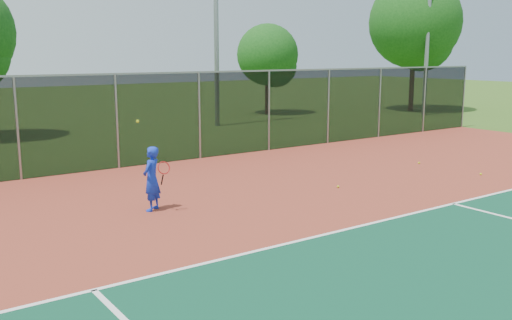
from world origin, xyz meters
The scene contains 9 objects.
court_apron centered at (0.00, 2.00, 0.01)m, with size 30.00×20.00×0.02m, color #973926.
fence_back centered at (0.00, 12.00, 1.56)m, with size 30.00×0.06×3.03m.
tennis_player centered at (-4.27, 6.72, 0.78)m, with size 0.66×0.73×2.15m.
practice_ball_1 centered at (5.56, 4.62, 0.06)m, with size 0.07×0.07×0.07m, color #C0D418.
practice_ball_2 centered at (0.88, 5.89, 0.06)m, with size 0.07×0.07×0.07m, color #C0D418.
practice_ball_4 centered at (5.46, 6.87, 0.06)m, with size 0.07×0.07×0.07m, color #C0D418.
floodlight_ne centered at (18.00, 16.78, 6.40)m, with size 0.90×0.40×11.28m.
tree_back_mid centered at (10.91, 22.71, 3.39)m, with size 3.68×3.68×5.41m.
tree_back_right centered at (19.56, 18.91, 5.29)m, with size 5.74×5.74×8.43m.
Camera 1 is at (-9.72, -5.29, 3.67)m, focal length 40.00 mm.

